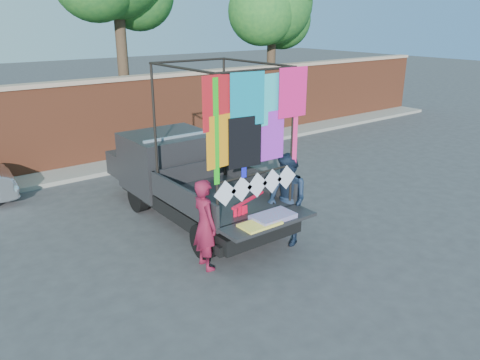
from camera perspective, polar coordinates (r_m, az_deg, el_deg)
ground at (r=9.82m, az=1.50°, el=-7.04°), size 90.00×90.00×0.00m
brick_wall at (r=15.22m, az=-15.23°, el=7.14°), size 30.00×0.45×2.61m
curb at (r=14.90m, az=-13.78°, el=1.97°), size 30.00×1.20×0.12m
tree_right at (r=19.86m, az=4.17°, el=20.39°), size 4.20×3.30×6.62m
pickup_truck at (r=10.88m, az=-7.18°, el=0.56°), size 2.23×5.61×3.53m
woman at (r=8.40m, az=-4.28°, el=-5.43°), size 0.46×0.65×1.70m
man at (r=9.30m, az=5.74°, el=-2.42°), size 0.82×0.99×1.86m
streamer_bundle at (r=8.73m, az=0.46°, el=-3.89°), size 0.98×0.39×0.70m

